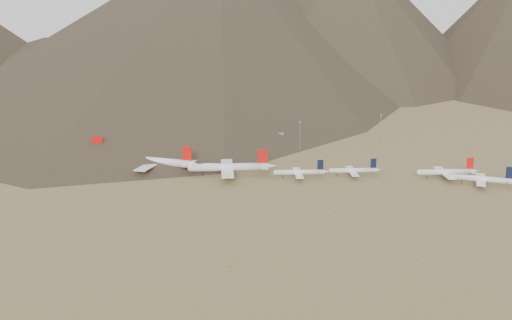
# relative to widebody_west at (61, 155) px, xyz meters

# --- Properties ---
(ground) EXTENTS (3000.00, 3000.00, 0.00)m
(ground) POSITION_rel_widebody_west_xyz_m (134.73, -34.99, -7.91)
(ground) COLOR #93794C
(ground) RESTS_ON ground
(widebody_west) EXTENTS (76.81, 59.81, 22.93)m
(widebody_west) POSITION_rel_widebody_west_xyz_m (0.00, 0.00, 0.00)
(widebody_west) COLOR white
(widebody_west) RESTS_ON ground
(widebody_centre) EXTENTS (66.64, 52.13, 19.98)m
(widebody_centre) POSITION_rel_widebody_west_xyz_m (78.64, -4.51, -1.02)
(widebody_centre) COLOR white
(widebody_centre) RESTS_ON ground
(widebody_east) EXTENTS (65.06, 50.96, 19.54)m
(widebody_east) POSITION_rel_widebody_west_xyz_m (135.88, -13.05, -1.17)
(widebody_east) COLOR white
(widebody_east) RESTS_ON ground
(narrowbody_a) EXTENTS (40.56, 29.62, 13.49)m
(narrowbody_a) POSITION_rel_widebody_west_xyz_m (188.36, -11.59, -3.53)
(narrowbody_a) COLOR white
(narrowbody_a) RESTS_ON ground
(narrowbody_b) EXTENTS (39.07, 28.55, 13.00)m
(narrowbody_b) POSITION_rel_widebody_west_xyz_m (227.50, -1.09, -3.69)
(narrowbody_b) COLOR white
(narrowbody_b) RESTS_ON ground
(narrowbody_c) EXTENTS (46.00, 33.68, 15.34)m
(narrowbody_c) POSITION_rel_widebody_west_xyz_m (294.36, 1.00, -2.93)
(narrowbody_c) COLOR white
(narrowbody_c) RESTS_ON ground
(narrowbody_d) EXTENTS (45.33, 33.13, 15.09)m
(narrowbody_d) POSITION_rel_widebody_west_xyz_m (316.96, -14.18, -3.01)
(narrowbody_d) COLOR white
(narrowbody_d) RESTS_ON ground
(control_tower) EXTENTS (8.00, 8.00, 12.00)m
(control_tower) POSITION_rel_widebody_west_xyz_m (164.73, 85.01, -2.59)
(control_tower) COLOR tan
(control_tower) RESTS_ON ground
(mast_far_west) EXTENTS (2.00, 0.60, 25.70)m
(mast_far_west) POSITION_rel_widebody_west_xyz_m (-32.73, 91.70, 6.30)
(mast_far_west) COLOR gray
(mast_far_west) RESTS_ON ground
(mast_west) EXTENTS (2.00, 0.60, 25.70)m
(mast_west) POSITION_rel_widebody_west_xyz_m (86.06, 97.40, 6.30)
(mast_west) COLOR gray
(mast_west) RESTS_ON ground
(mast_centre) EXTENTS (2.00, 0.60, 25.70)m
(mast_centre) POSITION_rel_widebody_west_xyz_m (182.80, 68.01, 6.30)
(mast_centre) COLOR gray
(mast_centre) RESTS_ON ground
(mast_east) EXTENTS (2.00, 0.60, 25.70)m
(mast_east) POSITION_rel_widebody_west_xyz_m (251.97, 107.75, 6.30)
(mast_east) COLOR gray
(mast_east) RESTS_ON ground
(mast_far_east) EXTENTS (2.00, 0.60, 25.70)m
(mast_far_east) POSITION_rel_widebody_west_xyz_m (329.19, 88.71, 6.30)
(mast_far_east) COLOR gray
(mast_far_east) RESTS_ON ground
(desert_scrub) EXTENTS (448.09, 171.25, 0.87)m
(desert_scrub) POSITION_rel_widebody_west_xyz_m (167.10, -117.63, -7.60)
(desert_scrub) COLOR olive
(desert_scrub) RESTS_ON ground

